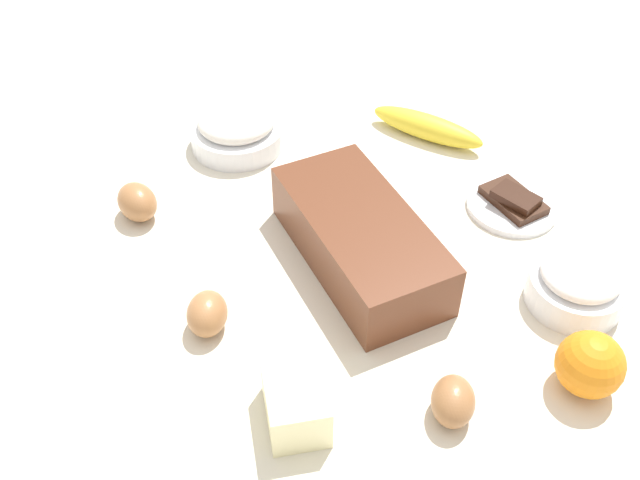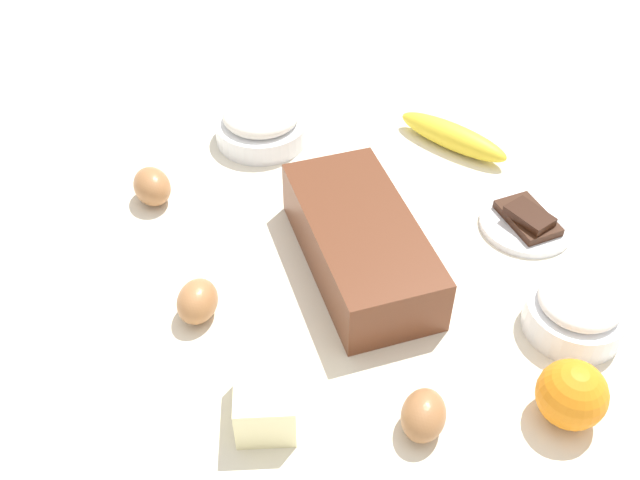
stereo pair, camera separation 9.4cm
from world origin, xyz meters
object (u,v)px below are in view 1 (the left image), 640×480
Objects in this scene: loaf_pan at (360,238)px; sugar_bowl at (578,284)px; flour_bowl at (237,129)px; egg_beside_bowl at (137,202)px; banana at (427,127)px; egg_near_butter at (453,401)px; butter_block at (296,401)px; orange_fruit at (590,364)px; chocolate_plate at (513,203)px; egg_loose at (207,314)px.

loaf_pan is 0.28m from sugar_bowl.
egg_beside_bowl is at bearing -59.80° from flour_bowl.
banana is at bearing 179.16° from sugar_bowl.
egg_near_butter is (0.57, 0.05, -0.01)m from flour_bowl.
flour_bowl reaches higher than egg_near_butter.
sugar_bowl is at bearing -0.84° from banana.
butter_block reaches higher than egg_beside_bowl.
loaf_pan reaches higher than sugar_bowl.
egg_beside_bowl is at bearing -89.31° from banana.
orange_fruit is 0.59× the size of chocolate_plate.
flour_bowl reaches higher than egg_loose.
butter_block is 1.45× the size of egg_near_butter.
banana is 2.50× the size of orange_fruit.
banana is at bearing 131.31° from loaf_pan.
sugar_bowl is 0.93× the size of chocolate_plate.
butter_block is at bearing -112.00° from egg_near_butter.
flour_bowl is (-0.31, -0.06, -0.01)m from loaf_pan.
loaf_pan is 4.24× the size of egg_beside_bowl.
loaf_pan is 0.31m from banana.
orange_fruit is at bearing -8.75° from banana.
egg_loose is (0.34, -0.15, -0.01)m from flour_bowl.
flour_bowl reaches higher than chocolate_plate.
butter_block is (0.02, -0.38, -0.00)m from sugar_bowl.
egg_loose is at bearing -24.13° from flour_bowl.
chocolate_plate is (-0.26, 0.26, -0.01)m from egg_near_butter.
butter_block is 0.17m from egg_loose.
egg_beside_bowl is at bearing -172.69° from egg_loose.
banana is (-0.38, 0.01, -0.01)m from sugar_bowl.
chocolate_plate is at bearing 160.55° from orange_fruit.
egg_near_butter is at bearing -26.54° from banana.
egg_near_butter is at bearing -99.56° from orange_fruit.
banana is 0.50m from egg_loose.
loaf_pan is at bearing -152.43° from orange_fruit.
egg_beside_bowl is (-0.40, -0.08, -0.00)m from butter_block.
sugar_bowl is (0.17, 0.22, -0.01)m from loaf_pan.
egg_near_butter is 0.48× the size of chocolate_plate.
sugar_bowl is 1.94× the size of egg_near_butter.
egg_near_butter is (-0.03, -0.16, -0.01)m from orange_fruit.
egg_beside_bowl is at bearing -129.10° from sugar_bowl.
orange_fruit is at bearing 80.44° from egg_near_butter.
egg_beside_bowl is at bearing -132.00° from loaf_pan.
egg_beside_bowl is (0.11, -0.18, -0.00)m from flour_bowl.
loaf_pan reaches higher than egg_beside_bowl.
orange_fruit is at bearing -19.45° from chocolate_plate.
sugar_bowl is 1.58× the size of orange_fruit.
egg_loose is 0.48× the size of chocolate_plate.
loaf_pan is 3.17× the size of butter_block.
orange_fruit is at bearing 19.53° from flour_bowl.
chocolate_plate is (0.20, 0.03, -0.01)m from banana.
orange_fruit is at bearing 25.29° from loaf_pan.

